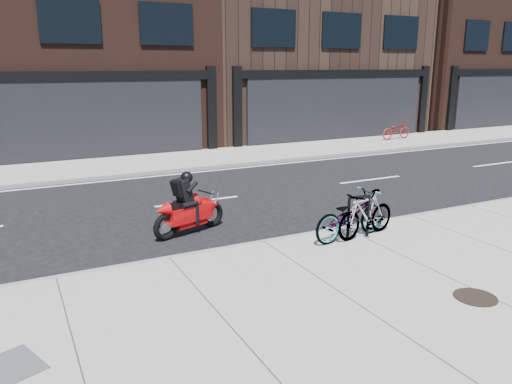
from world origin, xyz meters
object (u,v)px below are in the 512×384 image
bicycle_rear (366,214)px  utility_grate (5,369)px  bicycle_far (396,130)px  bicycle_front (350,216)px  motorcycle (192,207)px  bike_rack (359,213)px  manhole_cover (475,297)px

bicycle_rear → utility_grate: 7.14m
bicycle_far → bicycle_front: bearing=129.9°
utility_grate → motorcycle: bearing=47.2°
bike_rack → motorcycle: (-2.88, 2.20, -0.08)m
bike_rack → bicycle_far: 14.99m
utility_grate → bicycle_far: bearing=36.1°
bike_rack → manhole_cover: bike_rack is taller
motorcycle → manhole_cover: (2.75, -5.31, -0.44)m
bicycle_front → utility_grate: bicycle_front is taller
bicycle_rear → bicycle_front: bearing=-106.1°
bicycle_front → manhole_cover: 3.15m
bike_rack → bicycle_far: (10.55, 10.65, -0.07)m
bicycle_rear → manhole_cover: (-0.29, -3.08, -0.48)m
bike_rack → bicycle_front: (-0.21, 0.00, -0.03)m
bicycle_front → motorcycle: bearing=42.8°
bike_rack → bicycle_far: bearing=45.3°
manhole_cover → utility_grate: bearing=169.8°
motorcycle → utility_grate: bearing=-151.3°
bicycle_far → utility_grate: (-17.25, -12.58, -0.45)m
motorcycle → bicycle_far: size_ratio=1.06×
bike_rack → bicycle_front: size_ratio=0.48×
motorcycle → bike_rack: bearing=-55.8°
bike_rack → motorcycle: size_ratio=0.49×
motorcycle → manhole_cover: bearing=-81.1°
bicycle_rear → utility_grate: (-6.87, -1.89, -0.48)m
motorcycle → bicycle_rear: bearing=-54.8°
bike_rack → manhole_cover: bearing=-92.4°
utility_grate → bicycle_rear: bearing=15.4°
bike_rack → bicycle_front: bicycle_front is taller
bike_rack → motorcycle: bearing=142.7°
bicycle_far → utility_grate: bearing=121.3°
motorcycle → bicycle_far: motorcycle is taller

